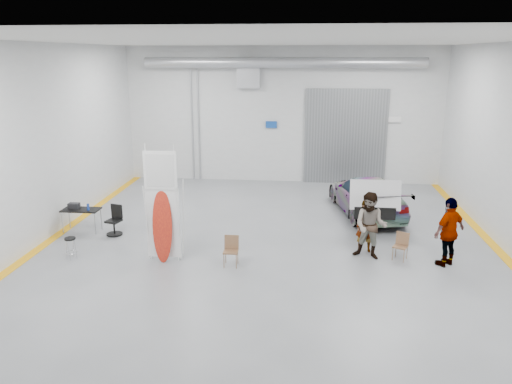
# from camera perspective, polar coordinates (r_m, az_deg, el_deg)

# --- Properties ---
(ground) EXTENTS (16.00, 16.00, 0.00)m
(ground) POSITION_cam_1_polar(r_m,az_deg,el_deg) (15.40, 1.44, -6.02)
(ground) COLOR slate
(ground) RESTS_ON ground
(room_shell) EXTENTS (14.02, 16.18, 6.01)m
(room_shell) POSITION_cam_1_polar(r_m,az_deg,el_deg) (16.60, 2.97, 10.06)
(room_shell) COLOR silver
(room_shell) RESTS_ON ground
(sedan_car) EXTENTS (2.80, 5.01, 1.37)m
(sedan_car) POSITION_cam_1_polar(r_m,az_deg,el_deg) (18.57, 12.54, -0.37)
(sedan_car) COLOR white
(sedan_car) RESTS_ON ground
(person_a) EXTENTS (0.59, 0.41, 1.57)m
(person_a) POSITION_cam_1_polar(r_m,az_deg,el_deg) (14.98, 12.45, -3.82)
(person_a) COLOR #856048
(person_a) RESTS_ON ground
(person_b) EXTENTS (1.13, 0.99, 1.94)m
(person_b) POSITION_cam_1_polar(r_m,az_deg,el_deg) (14.46, 12.96, -3.78)
(person_b) COLOR #45717F
(person_b) RESTS_ON ground
(person_c) EXTENTS (1.18, 1.06, 1.95)m
(person_c) POSITION_cam_1_polar(r_m,az_deg,el_deg) (14.59, 21.21, -4.27)
(person_c) COLOR #A55637
(person_c) RESTS_ON ground
(surfboard_display) EXTENTS (0.95, 0.26, 3.35)m
(surfboard_display) POSITION_cam_1_polar(r_m,az_deg,el_deg) (13.99, -10.67, -2.64)
(surfboard_display) COLOR white
(surfboard_display) RESTS_ON ground
(folding_chair_near) EXTENTS (0.40, 0.41, 0.83)m
(folding_chair_near) POSITION_cam_1_polar(r_m,az_deg,el_deg) (13.85, -2.88, -7.42)
(folding_chair_near) COLOR brown
(folding_chair_near) RESTS_ON ground
(folding_chair_far) EXTENTS (0.49, 0.52, 0.78)m
(folding_chair_far) POSITION_cam_1_polar(r_m,az_deg,el_deg) (14.81, 16.12, -6.56)
(folding_chair_far) COLOR brown
(folding_chair_far) RESTS_ON ground
(shop_stool) EXTENTS (0.33, 0.33, 0.64)m
(shop_stool) POSITION_cam_1_polar(r_m,az_deg,el_deg) (15.19, -20.39, -6.07)
(shop_stool) COLOR black
(shop_stool) RESTS_ON ground
(work_table) EXTENTS (1.21, 0.61, 0.98)m
(work_table) POSITION_cam_1_polar(r_m,az_deg,el_deg) (17.29, -19.56, -1.85)
(work_table) COLOR #999BA2
(work_table) RESTS_ON ground
(office_chair) EXTENTS (0.52, 0.54, 0.96)m
(office_chair) POSITION_cam_1_polar(r_m,az_deg,el_deg) (16.73, -15.87, -3.31)
(office_chair) COLOR black
(office_chair) RESTS_ON ground
(trunk_lid) EXTENTS (1.60, 0.97, 0.04)m
(trunk_lid) POSITION_cam_1_polar(r_m,az_deg,el_deg) (16.36, 13.50, -0.01)
(trunk_lid) COLOR silver
(trunk_lid) RESTS_ON sedan_car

